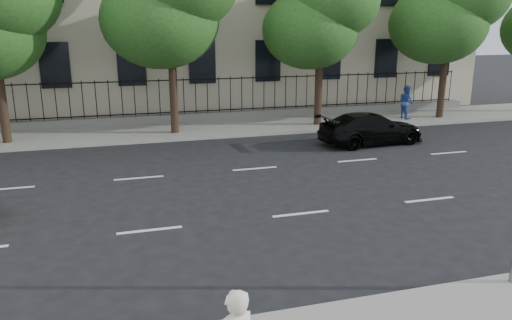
{
  "coord_description": "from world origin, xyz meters",
  "views": [
    {
      "loc": [
        -4.65,
        -9.22,
        4.95
      ],
      "look_at": [
        -1.11,
        3.0,
        1.46
      ],
      "focal_mm": 35.0,
      "sensor_mm": 36.0,
      "label": 1
    }
  ],
  "objects": [
    {
      "name": "ground",
      "position": [
        0.0,
        0.0,
        0.0
      ],
      "size": [
        120.0,
        120.0,
        0.0
      ],
      "primitive_type": "plane",
      "color": "black",
      "rests_on": "ground"
    },
    {
      "name": "far_sidewalk",
      "position": [
        0.0,
        14.0,
        0.07
      ],
      "size": [
        60.0,
        4.0,
        0.15
      ],
      "primitive_type": "cube",
      "color": "gray",
      "rests_on": "ground"
    },
    {
      "name": "lane_markings",
      "position": [
        0.0,
        4.75,
        0.01
      ],
      "size": [
        49.6,
        4.62,
        0.01
      ],
      "primitive_type": null,
      "color": "silver",
      "rests_on": "ground"
    },
    {
      "name": "iron_fence",
      "position": [
        0.0,
        15.7,
        0.65
      ],
      "size": [
        30.0,
        0.5,
        2.2
      ],
      "color": "slate",
      "rests_on": "far_sidewalk"
    },
    {
      "name": "tree_d",
      "position": [
        5.04,
        13.36,
        5.84
      ],
      "size": [
        5.34,
        4.94,
        8.84
      ],
      "color": "#382619",
      "rests_on": "far_sidewalk"
    },
    {
      "name": "black_sedan",
      "position": [
        5.78,
        9.29,
        0.67
      ],
      "size": [
        4.72,
        2.23,
        1.33
      ],
      "primitive_type": "imported",
      "rotation": [
        0.0,
        0.0,
        1.65
      ],
      "color": "black",
      "rests_on": "ground"
    },
    {
      "name": "pedestrian_far",
      "position": [
        10.01,
        13.34,
        1.01
      ],
      "size": [
        0.72,
        0.89,
        1.73
      ],
      "primitive_type": "imported",
      "rotation": [
        0.0,
        0.0,
        1.65
      ],
      "color": "#2A438B",
      "rests_on": "far_sidewalk"
    }
  ]
}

